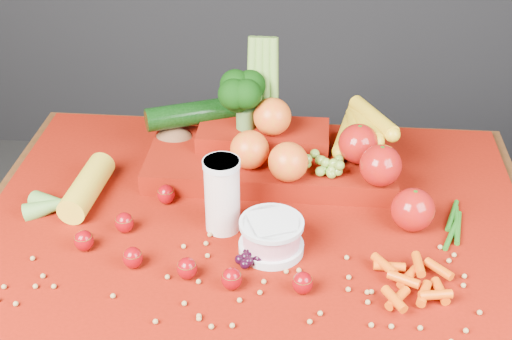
# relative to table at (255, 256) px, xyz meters

# --- Properties ---
(table) EXTENTS (1.10, 0.80, 0.75)m
(table) POSITION_rel_table_xyz_m (0.00, 0.00, 0.00)
(table) COLOR #34200C
(table) RESTS_ON ground
(red_cloth) EXTENTS (1.05, 0.75, 0.01)m
(red_cloth) POSITION_rel_table_xyz_m (0.00, 0.00, 0.10)
(red_cloth) COLOR #750D03
(red_cloth) RESTS_ON table
(milk_glass) EXTENTS (0.07, 0.07, 0.15)m
(milk_glass) POSITION_rel_table_xyz_m (-0.06, -0.05, 0.19)
(milk_glass) COLOR beige
(milk_glass) RESTS_ON red_cloth
(yogurt_bowl) EXTENTS (0.12, 0.12, 0.06)m
(yogurt_bowl) POSITION_rel_table_xyz_m (0.04, -0.11, 0.14)
(yogurt_bowl) COLOR silver
(yogurt_bowl) RESTS_ON red_cloth
(strawberry_scatter) EXTENTS (0.48, 0.28, 0.04)m
(strawberry_scatter) POSITION_rel_table_xyz_m (-0.16, -0.13, 0.13)
(strawberry_scatter) COLOR #890200
(strawberry_scatter) RESTS_ON red_cloth
(dark_grape_cluster) EXTENTS (0.06, 0.05, 0.03)m
(dark_grape_cluster) POSITION_rel_table_xyz_m (-0.00, -0.15, 0.12)
(dark_grape_cluster) COLOR black
(dark_grape_cluster) RESTS_ON red_cloth
(soybean_scatter) EXTENTS (0.84, 0.24, 0.01)m
(soybean_scatter) POSITION_rel_table_xyz_m (0.00, -0.20, 0.11)
(soybean_scatter) COLOR #A58347
(soybean_scatter) RESTS_ON red_cloth
(corn_ear) EXTENTS (0.19, 0.24, 0.06)m
(corn_ear) POSITION_rel_table_xyz_m (-0.37, -0.01, 0.13)
(corn_ear) COLOR gold
(corn_ear) RESTS_ON red_cloth
(potato) EXTENTS (0.09, 0.07, 0.06)m
(potato) POSITION_rel_table_xyz_m (-0.20, 0.21, 0.14)
(potato) COLOR brown
(potato) RESTS_ON red_cloth
(baby_carrot_pile) EXTENTS (0.17, 0.17, 0.03)m
(baby_carrot_pile) POSITION_rel_table_xyz_m (0.29, -0.20, 0.12)
(baby_carrot_pile) COLOR #DB4C07
(baby_carrot_pile) RESTS_ON red_cloth
(green_bean_pile) EXTENTS (0.14, 0.12, 0.01)m
(green_bean_pile) POSITION_rel_table_xyz_m (0.37, -0.01, 0.11)
(green_bean_pile) COLOR #1B5D15
(green_bean_pile) RESTS_ON red_cloth
(produce_mound) EXTENTS (0.60, 0.37, 0.27)m
(produce_mound) POSITION_rel_table_xyz_m (0.05, 0.15, 0.17)
(produce_mound) COLOR #750D03
(produce_mound) RESTS_ON red_cloth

